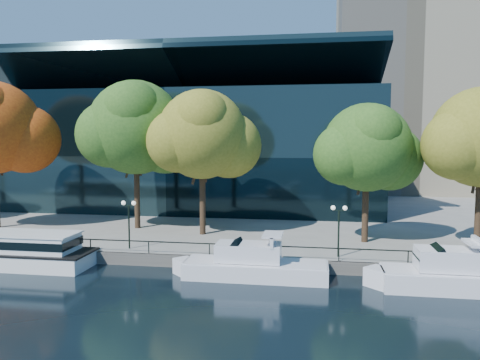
% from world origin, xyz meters
% --- Properties ---
extents(ground, '(160.00, 160.00, 0.00)m').
position_xyz_m(ground, '(0.00, 0.00, 0.00)').
color(ground, black).
rests_on(ground, ground).
extents(promenade, '(90.00, 67.08, 1.00)m').
position_xyz_m(promenade, '(0.00, 36.38, 0.50)').
color(promenade, slate).
rests_on(promenade, ground).
extents(railing, '(88.20, 0.08, 0.99)m').
position_xyz_m(railing, '(0.00, 3.25, 1.94)').
color(railing, black).
rests_on(railing, promenade).
extents(convention_building, '(50.00, 24.57, 21.43)m').
position_xyz_m(convention_building, '(-4.00, 31.79, 8.51)').
color(convention_building, black).
rests_on(convention_building, ground).
extents(office_tower, '(22.50, 22.50, 65.90)m').
position_xyz_m(office_tower, '(28.00, 55.00, 33.02)').
color(office_tower, gray).
rests_on(office_tower, ground).
extents(cruiser_near, '(11.61, 2.99, 3.36)m').
position_xyz_m(cruiser_near, '(8.47, 1.14, 1.05)').
color(cruiser_near, silver).
rests_on(cruiser_near, ground).
extents(cruiser_far, '(11.16, 3.09, 3.65)m').
position_xyz_m(cruiser_far, '(22.23, 0.44, 1.16)').
color(cruiser_far, silver).
rests_on(cruiser_far, ground).
extents(tree_2, '(11.86, 9.72, 15.01)m').
position_xyz_m(tree_2, '(-4.61, 13.04, 11.06)').
color(tree_2, black).
rests_on(tree_2, promenade).
extents(tree_3, '(10.60, 8.69, 13.81)m').
position_xyz_m(tree_3, '(2.72, 11.11, 10.39)').
color(tree_3, black).
rests_on(tree_3, promenade).
extents(tree_4, '(9.70, 7.95, 12.29)m').
position_xyz_m(tree_4, '(17.75, 10.15, 9.24)').
color(tree_4, black).
rests_on(tree_4, promenade).
extents(lamp_1, '(1.26, 0.36, 4.03)m').
position_xyz_m(lamp_1, '(-2.15, 4.50, 3.98)').
color(lamp_1, black).
rests_on(lamp_1, promenade).
extents(lamp_2, '(1.26, 0.36, 4.03)m').
position_xyz_m(lamp_2, '(15.01, 4.50, 3.98)').
color(lamp_2, black).
rests_on(lamp_2, promenade).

